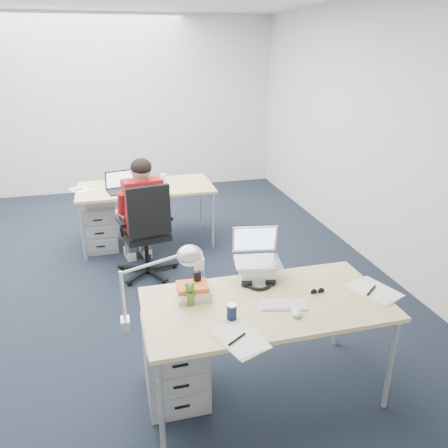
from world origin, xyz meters
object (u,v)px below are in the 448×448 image
Objects in this scene: can_koozie at (232,311)px; far_cup at (163,178)px; drawer_pedestal_far at (100,226)px; desk_far at (146,190)px; bear_figurine at (190,293)px; water_bottle at (199,270)px; headphones at (259,282)px; dark_laptop at (122,182)px; desk_lamp at (149,287)px; sunglasses at (317,292)px; book_stack at (193,291)px; desk_near at (266,308)px; seated_person at (141,215)px; cordless_phone at (197,283)px; office_chair at (147,250)px; drawer_pedestal_near at (175,361)px; wireless_keyboard at (283,305)px; computer_mouse at (296,313)px; silver_laptop at (257,256)px.

far_cup is at bearing 90.67° from can_koozie.
desk_far is at bearing -0.24° from drawer_pedestal_far.
desk_far is 10.18× the size of bear_figurine.
water_bottle is 2.57m from far_cup.
can_koozie is at bearing -73.87° from drawer_pedestal_far.
dark_laptop is (-0.83, 2.43, 0.10)m from headphones.
desk_lamp is at bearing 172.57° from can_koozie.
headphones is at bearing 9.21° from bear_figurine.
can_koozie is at bearing -50.47° from bear_figurine.
headphones is 2.46× the size of sunglasses.
book_stack is at bearing 168.00° from sunglasses.
drawer_pedestal_far is 2.22× the size of headphones.
dark_laptop is at bearing 106.85° from desk_near.
can_koozie reaches higher than headphones.
bear_figurine reaches higher than headphones.
desk_near is at bearing -83.06° from seated_person.
can_koozie is 0.37m from cordless_phone.
desk_near is 2.91× the size of drawer_pedestal_far.
office_chair is at bearing 107.75° from desk_near.
dark_laptop reaches higher than drawer_pedestal_near.
book_stack is (0.03, 0.07, -0.03)m from bear_figurine.
desk_lamp reaches higher than sunglasses.
desk_lamp is (-0.75, -0.06, 0.30)m from desk_near.
desk_far is 1.27× the size of seated_person.
far_cup is (0.11, 2.68, -0.03)m from cordless_phone.
drawer_pedestal_near is 2.29× the size of water_bottle.
cordless_phone is (0.23, -1.90, 0.18)m from seated_person.
desk_lamp is (-0.48, 0.06, 0.20)m from can_koozie.
wireless_keyboard is at bearing -43.71° from cordless_phone.
headphones reaches higher than computer_mouse.
drawer_pedestal_near is at bearing 177.69° from wireless_keyboard.
seated_person reaches higher than silver_laptop.
far_cup is (0.34, 0.78, 0.16)m from seated_person.
can_koozie is at bearing -158.05° from wireless_keyboard.
office_chair reaches higher than dark_laptop.
drawer_pedestal_near is 0.55m from bear_figurine.
cordless_phone is 0.49× the size of dark_laptop.
seated_person is at bearing 95.76° from book_stack.
wireless_keyboard is at bearing -67.28° from drawer_pedestal_far.
bear_figurine is at bearing -95.59° from dark_laptop.
headphones is at bearing -77.75° from desk_far.
wireless_keyboard is at bearing -80.72° from office_chair.
desk_far is 2.64m from book_stack.
book_stack is 2.19× the size of sunglasses.
water_bottle is 0.55m from desk_lamp.
computer_mouse is 0.89× the size of far_cup.
drawer_pedestal_near is 0.65m from can_koozie.
wireless_keyboard is 1.77× the size of cordless_phone.
far_cup is (0.18, 2.80, -0.02)m from bear_figurine.
seated_person is 3.73× the size of dark_laptop.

